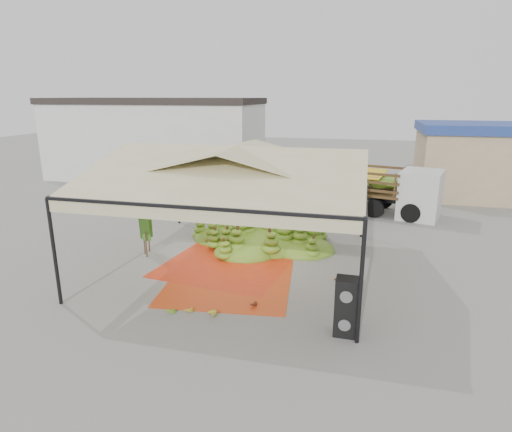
% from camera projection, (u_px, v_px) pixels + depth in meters
% --- Properties ---
extents(ground, '(90.00, 90.00, 0.00)m').
position_uv_depth(ground, '(240.00, 264.00, 14.65)').
color(ground, slate).
rests_on(ground, ground).
extents(canopy_tent, '(8.10, 8.10, 4.00)m').
position_uv_depth(canopy_tent, '(239.00, 168.00, 13.75)').
color(canopy_tent, black).
rests_on(canopy_tent, ground).
extents(building_white, '(14.30, 6.30, 5.40)m').
position_uv_depth(building_white, '(156.00, 138.00, 29.31)').
color(building_white, silver).
rests_on(building_white, ground).
extents(building_tan, '(6.30, 5.30, 4.10)m').
position_uv_depth(building_tan, '(476.00, 160.00, 23.89)').
color(building_tan, tan).
rests_on(building_tan, ground).
extents(tarp_left, '(4.50, 4.34, 0.01)m').
position_uv_depth(tarp_left, '(226.00, 265.00, 14.54)').
color(tarp_left, '#C33912').
rests_on(tarp_left, ground).
extents(tarp_right, '(4.15, 4.32, 0.01)m').
position_uv_depth(tarp_right, '(229.00, 282.00, 13.21)').
color(tarp_right, red).
rests_on(tarp_right, ground).
extents(banana_heap, '(7.28, 6.66, 1.27)m').
position_uv_depth(banana_heap, '(264.00, 229.00, 16.38)').
color(banana_heap, '#4F7C19').
rests_on(banana_heap, ground).
extents(hand_yellow_a, '(0.46, 0.42, 0.17)m').
position_uv_depth(hand_yellow_a, '(188.00, 308.00, 11.40)').
color(hand_yellow_a, gold).
rests_on(hand_yellow_a, ground).
extents(hand_yellow_b, '(0.62, 0.61, 0.22)m').
position_uv_depth(hand_yellow_b, '(209.00, 313.00, 11.11)').
color(hand_yellow_b, '#AD8522').
rests_on(hand_yellow_b, ground).
extents(hand_red_a, '(0.43, 0.36, 0.18)m').
position_uv_depth(hand_red_a, '(252.00, 302.00, 11.71)').
color(hand_red_a, '#572314').
rests_on(hand_red_a, ground).
extents(hand_red_b, '(0.49, 0.44, 0.18)m').
position_uv_depth(hand_red_b, '(335.00, 279.00, 13.18)').
color(hand_red_b, '#5E2E15').
rests_on(hand_red_b, ground).
extents(hand_green, '(0.51, 0.51, 0.18)m').
position_uv_depth(hand_green, '(171.00, 309.00, 11.36)').
color(hand_green, '#447017').
rests_on(hand_green, ground).
extents(hanging_bunches, '(4.74, 0.24, 0.20)m').
position_uv_depth(hanging_bunches, '(255.00, 199.00, 12.58)').
color(hanging_bunches, '#5B821B').
rests_on(hanging_bunches, ground).
extents(speaker_stack, '(0.54, 0.47, 1.46)m').
position_uv_depth(speaker_stack, '(346.00, 307.00, 10.13)').
color(speaker_stack, black).
rests_on(speaker_stack, ground).
extents(banana_leaves, '(0.96, 1.36, 3.70)m').
position_uv_depth(banana_leaves, '(149.00, 256.00, 15.33)').
color(banana_leaves, '#35731E').
rests_on(banana_leaves, ground).
extents(vendor, '(0.76, 0.59, 1.85)m').
position_uv_depth(vendor, '(248.00, 198.00, 20.08)').
color(vendor, gray).
rests_on(vendor, ground).
extents(truck_left, '(6.80, 4.45, 2.21)m').
position_uv_depth(truck_left, '(271.00, 180.00, 22.03)').
color(truck_left, '#4D2E19').
rests_on(truck_left, ground).
extents(truck_right, '(6.84, 3.83, 2.23)m').
position_uv_depth(truck_right, '(375.00, 185.00, 20.81)').
color(truck_right, '#543A1C').
rests_on(truck_right, ground).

